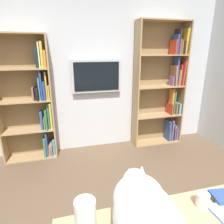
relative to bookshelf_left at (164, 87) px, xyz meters
The scene contains 7 objects.
wall_back 1.29m from the bookshelf_left, ahead, with size 4.52×0.06×2.70m, color silver.
bookshelf_left is the anchor object (origin of this frame).
bookshelf_right 2.29m from the bookshelf_left, ahead, with size 0.81×0.28×1.96m.
wall_mounted_tv 1.26m from the bookshelf_left, ahead, with size 0.83×0.07×0.54m.
cat 2.89m from the bookshelf_left, 59.22° to the left, with size 0.32×0.66×0.37m.
paper_towel_roll 2.96m from the bookshelf_left, 53.54° to the left, with size 0.11×0.11×0.25m, color white.
coffee_mug 2.56m from the bookshelf_left, 66.64° to the left, with size 0.08×0.08×0.10m, color white.
Camera 1 is at (0.58, 1.10, 1.72)m, focal length 31.22 mm.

